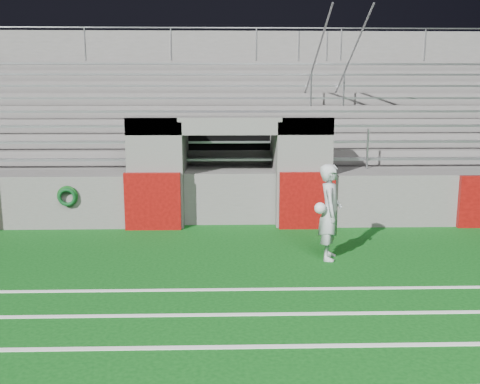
{
  "coord_description": "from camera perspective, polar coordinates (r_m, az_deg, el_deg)",
  "views": [
    {
      "loc": [
        -0.1,
        -9.26,
        3.17
      ],
      "look_at": [
        0.2,
        1.8,
        1.1
      ],
      "focal_mm": 40.0,
      "sensor_mm": 36.0,
      "label": 1
    }
  ],
  "objects": [
    {
      "name": "ground",
      "position": [
        9.79,
        -0.9,
        -8.3
      ],
      "size": [
        90.0,
        90.0,
        0.0
      ],
      "primitive_type": "plane",
      "color": "#0B4611",
      "rests_on": "ground"
    },
    {
      "name": "stadium_structure",
      "position": [
        17.31,
        -1.21,
        5.03
      ],
      "size": [
        26.0,
        8.48,
        5.42
      ],
      "color": "#5B5856",
      "rests_on": "ground"
    },
    {
      "name": "goalkeeper_with_ball",
      "position": [
        10.33,
        9.57,
        -2.11
      ],
      "size": [
        0.61,
        0.75,
        1.85
      ],
      "color": "#A9AFB3",
      "rests_on": "ground"
    },
    {
      "name": "hose_coil",
      "position": [
        12.95,
        -17.94,
        -0.46
      ],
      "size": [
        0.48,
        0.14,
        0.48
      ],
      "color": "#0D4513",
      "rests_on": "ground"
    }
  ]
}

